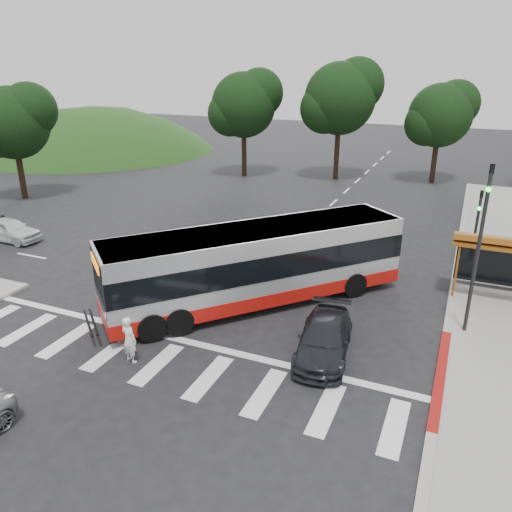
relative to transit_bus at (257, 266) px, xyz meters
The scene contains 17 objects.
ground 2.22m from the transit_bus, 148.78° to the right, with size 140.00×140.00×0.00m, color black.
sidewalk_east 12.25m from the transit_bus, 36.61° to the left, with size 4.00×40.00×0.12m, color gray.
curb_east 10.72m from the transit_bus, 43.07° to the left, with size 0.30×40.00×0.15m, color #9E9991.
curb_east_red 8.37m from the transit_bus, 19.61° to the right, with size 0.32×6.00×0.15m, color maroon.
hillside_nw 44.31m from the transit_bus, 138.68° to the left, with size 44.00×44.00×10.00m, color #1E3812.
crosswalk_ladder 6.12m from the transit_bus, 102.29° to the right, with size 18.00×2.60×0.01m, color silver.
bus_shelter 10.51m from the transit_bus, 24.47° to the left, with size 4.20×1.60×2.86m.
traffic_signal_ne_tall 8.67m from the transit_bus, ahead, with size 0.18×0.37×6.50m.
traffic_signal_ne_short 11.41m from the transit_bus, 42.81° to the left, with size 0.18×0.37×4.00m.
tree_north_a 26.04m from the transit_bus, 97.14° to the left, with size 6.60×6.15×10.17m.
tree_north_b 28.01m from the transit_bus, 79.99° to the left, with size 5.72×5.33×8.43m.
tree_north_c 26.26m from the transit_bus, 115.62° to the left, with size 6.16×5.74×9.30m.
tree_west_a 25.30m from the transit_bus, 158.14° to the left, with size 5.72×5.33×8.43m.
transit_bus is the anchor object (origin of this frame).
pedestrian 6.39m from the transit_bus, 110.19° to the right, with size 0.62×0.41×1.71m, color white.
dark_sedan 4.88m from the transit_bus, 36.89° to the right, with size 1.74×4.28×1.24m, color #222427.
west_car_white 16.38m from the transit_bus, behind, with size 1.55×3.86×1.32m, color silver.
Camera 1 is at (8.92, -17.07, 9.69)m, focal length 35.00 mm.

